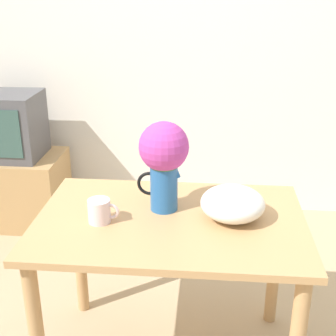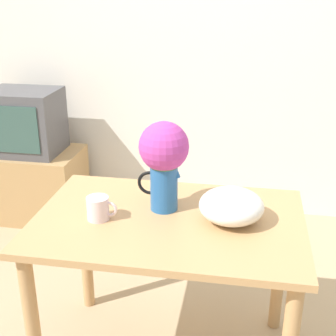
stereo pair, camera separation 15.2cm
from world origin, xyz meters
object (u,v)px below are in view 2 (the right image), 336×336
(coffee_mug, at_px, (99,208))
(tv_set, at_px, (25,122))
(flower_vase, at_px, (164,156))
(white_bowl, at_px, (231,206))

(coffee_mug, relative_size, tv_set, 0.26)
(coffee_mug, height_order, tv_set, tv_set)
(coffee_mug, bearing_deg, tv_set, 126.43)
(flower_vase, relative_size, tv_set, 0.79)
(coffee_mug, relative_size, white_bowl, 0.48)
(tv_set, bearing_deg, coffee_mug, -53.57)
(coffee_mug, height_order, white_bowl, white_bowl)
(flower_vase, distance_m, tv_set, 1.71)
(coffee_mug, distance_m, white_bowl, 0.54)
(tv_set, bearing_deg, flower_vase, -44.02)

